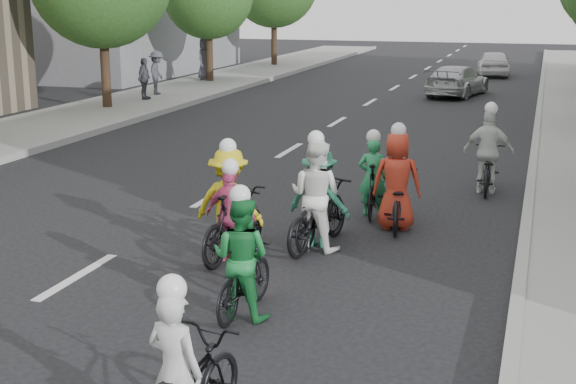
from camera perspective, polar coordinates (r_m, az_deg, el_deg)
The scene contains 17 objects.
ground at distance 11.91m, azimuth -14.77°, elevation -5.84°, with size 120.00×120.00×0.00m, color black.
sidewalk_left at distance 24.33m, azimuth -18.22°, elevation 4.08°, with size 4.00×80.00×0.15m, color gray.
curb_left at distance 23.25m, azimuth -14.31°, elevation 3.95°, with size 0.18×80.00×0.18m, color #999993.
curb_right at distance 19.77m, azimuth 17.04°, elevation 2.08°, with size 0.18×80.00×0.18m, color #999993.
cyclist_1 at distance 10.00m, azimuth -3.25°, elevation -5.34°, with size 0.80×1.57×1.70m.
cyclist_2 at distance 12.27m, azimuth -4.12°, elevation -1.52°, with size 1.14×1.97×1.85m.
cyclist_3 at distance 12.09m, azimuth -3.95°, elevation -2.12°, with size 0.89×1.83×1.59m.
cyclist_4 at distance 13.86m, azimuth 7.77°, elevation 0.02°, with size 0.89×1.88×1.84m.
cyclist_5 at distance 14.62m, azimuth 6.07°, elevation 0.53°, with size 0.66×1.70×1.59m.
cyclist_6 at distance 12.62m, azimuth 2.03°, elevation -1.06°, with size 1.04×2.06×1.90m.
cyclist_7 at distance 12.78m, azimuth 2.28°, elevation -0.89°, with size 1.10×1.87×1.73m.
cyclist_8 at distance 16.72m, azimuth 14.05°, elevation 2.11°, with size 1.01×1.73×1.86m.
follow_car_lead at distance 32.72m, azimuth 11.94°, elevation 7.75°, with size 1.68×4.13×1.20m, color #B4B4B9.
follow_car_trail at distance 41.30m, azimuth 14.40°, elevation 8.87°, with size 1.49×3.69×1.26m, color silver.
spectator_0 at distance 31.66m, azimuth -9.30°, elevation 8.37°, with size 1.08×0.62×1.67m, color #43454F.
spectator_1 at distance 30.19m, azimuth -10.19°, elevation 7.94°, with size 0.89×0.37×1.53m, color #50505D.
spectator_2 at distance 36.98m, azimuth -5.93°, elevation 9.41°, with size 0.92×0.60×1.88m, color #4D4C58.
Camera 1 is at (6.18, -9.39, 3.93)m, focal length 50.00 mm.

